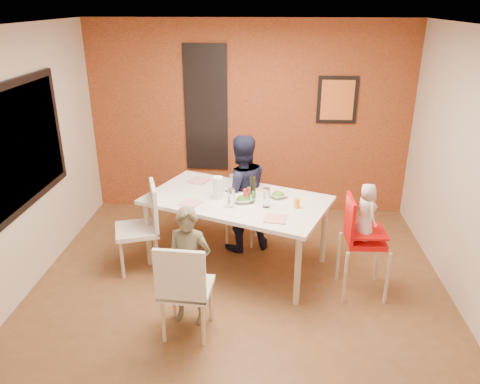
# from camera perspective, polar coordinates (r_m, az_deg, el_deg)

# --- Properties ---
(ground) EXTENTS (4.50, 4.50, 0.00)m
(ground) POSITION_cam_1_polar(r_m,az_deg,el_deg) (5.13, -0.23, -12.21)
(ground) COLOR brown
(ground) RESTS_ON ground
(ceiling) EXTENTS (4.50, 4.50, 0.02)m
(ceiling) POSITION_cam_1_polar(r_m,az_deg,el_deg) (4.22, -0.28, 19.51)
(ceiling) COLOR silver
(ceiling) RESTS_ON wall_back
(wall_back) EXTENTS (4.50, 0.02, 2.70)m
(wall_back) POSITION_cam_1_polar(r_m,az_deg,el_deg) (6.65, 1.12, 8.82)
(wall_back) COLOR beige
(wall_back) RESTS_ON ground
(wall_front) EXTENTS (4.50, 0.02, 2.70)m
(wall_front) POSITION_cam_1_polar(r_m,az_deg,el_deg) (2.53, -3.96, -15.97)
(wall_front) COLOR beige
(wall_front) RESTS_ON ground
(wall_left) EXTENTS (0.02, 4.50, 2.70)m
(wall_left) POSITION_cam_1_polar(r_m,az_deg,el_deg) (5.16, -26.05, 2.44)
(wall_left) COLOR beige
(wall_left) RESTS_ON ground
(wall_right) EXTENTS (0.02, 4.50, 2.70)m
(wall_right) POSITION_cam_1_polar(r_m,az_deg,el_deg) (4.90, 27.04, 1.25)
(wall_right) COLOR beige
(wall_right) RESTS_ON ground
(brick_accent_wall) EXTENTS (4.50, 0.02, 2.70)m
(brick_accent_wall) POSITION_cam_1_polar(r_m,az_deg,el_deg) (6.63, 1.11, 8.78)
(brick_accent_wall) COLOR maroon
(brick_accent_wall) RESTS_ON ground
(picture_window_frame) EXTENTS (0.05, 1.70, 1.30)m
(picture_window_frame) POSITION_cam_1_polar(r_m,az_deg,el_deg) (5.26, -25.11, 5.24)
(picture_window_frame) COLOR black
(picture_window_frame) RESTS_ON wall_left
(picture_window_pane) EXTENTS (0.02, 1.55, 1.15)m
(picture_window_pane) POSITION_cam_1_polar(r_m,az_deg,el_deg) (5.25, -24.97, 5.24)
(picture_window_pane) COLOR black
(picture_window_pane) RESTS_ON wall_left
(glassblock_strip) EXTENTS (0.55, 0.03, 1.70)m
(glassblock_strip) POSITION_cam_1_polar(r_m,az_deg,el_deg) (6.64, -4.15, 10.07)
(glassblock_strip) COLOR silver
(glassblock_strip) RESTS_ON wall_back
(glassblock_surround) EXTENTS (0.60, 0.03, 1.76)m
(glassblock_surround) POSITION_cam_1_polar(r_m,az_deg,el_deg) (6.63, -4.15, 10.06)
(glassblock_surround) COLOR black
(glassblock_surround) RESTS_ON wall_back
(art_print_frame) EXTENTS (0.54, 0.03, 0.64)m
(art_print_frame) POSITION_cam_1_polar(r_m,az_deg,el_deg) (6.60, 11.77, 10.93)
(art_print_frame) COLOR black
(art_print_frame) RESTS_ON wall_back
(art_print_canvas) EXTENTS (0.44, 0.01, 0.54)m
(art_print_canvas) POSITION_cam_1_polar(r_m,az_deg,el_deg) (6.59, 11.79, 10.91)
(art_print_canvas) COLOR orange
(art_print_canvas) RESTS_ON wall_back
(dining_table) EXTENTS (2.27, 1.78, 0.83)m
(dining_table) POSITION_cam_1_polar(r_m,az_deg,el_deg) (5.31, -0.44, -1.52)
(dining_table) COLOR white
(dining_table) RESTS_ON ground
(chair_near) EXTENTS (0.48, 0.48, 0.98)m
(chair_near) POSITION_cam_1_polar(r_m,az_deg,el_deg) (4.28, -6.84, -11.34)
(chair_near) COLOR white
(chair_near) RESTS_ON ground
(chair_far) EXTENTS (0.44, 0.44, 0.84)m
(chair_far) POSITION_cam_1_polar(r_m,az_deg,el_deg) (5.99, 0.36, -1.65)
(chair_far) COLOR silver
(chair_far) RESTS_ON ground
(chair_left) EXTENTS (0.60, 0.60, 1.02)m
(chair_left) POSITION_cam_1_polar(r_m,az_deg,el_deg) (5.43, -11.58, -3.63)
(chair_left) COLOR white
(chair_left) RESTS_ON ground
(high_chair) EXTENTS (0.47, 0.47, 1.09)m
(high_chair) POSITION_cam_1_polar(r_m,az_deg,el_deg) (4.99, 14.47, -5.30)
(high_chair) COLOR red
(high_chair) RESTS_ON ground
(child_near) EXTENTS (0.47, 0.35, 1.19)m
(child_near) POSITION_cam_1_polar(r_m,az_deg,el_deg) (4.46, -6.23, -9.05)
(child_near) COLOR brown
(child_near) RESTS_ON ground
(child_far) EXTENTS (0.86, 0.77, 1.47)m
(child_far) POSITION_cam_1_polar(r_m,az_deg,el_deg) (5.67, 0.11, -0.18)
(child_far) COLOR black
(child_far) RESTS_ON ground
(toddler) EXTENTS (0.27, 0.34, 0.60)m
(toddler) POSITION_cam_1_polar(r_m,az_deg,el_deg) (4.87, 15.15, -2.32)
(toddler) COLOR beige
(toddler) RESTS_ON high_chair
(plate_near_left) EXTENTS (0.26, 0.26, 0.01)m
(plate_near_left) POSITION_cam_1_polar(r_m,az_deg,el_deg) (5.18, -6.02, -1.34)
(plate_near_left) COLOR white
(plate_near_left) RESTS_ON dining_table
(plate_far_mid) EXTENTS (0.26, 0.26, 0.01)m
(plate_far_mid) POSITION_cam_1_polar(r_m,az_deg,el_deg) (5.56, 2.44, 0.50)
(plate_far_mid) COLOR white
(plate_far_mid) RESTS_ON dining_table
(plate_near_right) EXTENTS (0.25, 0.25, 0.01)m
(plate_near_right) POSITION_cam_1_polar(r_m,az_deg,el_deg) (4.80, 4.34, -3.25)
(plate_near_right) COLOR silver
(plate_near_right) RESTS_ON dining_table
(plate_far_left) EXTENTS (0.30, 0.30, 0.01)m
(plate_far_left) POSITION_cam_1_polar(r_m,az_deg,el_deg) (5.80, -5.12, 1.36)
(plate_far_left) COLOR silver
(plate_far_left) RESTS_ON dining_table
(salad_bowl_a) EXTENTS (0.26, 0.26, 0.05)m
(salad_bowl_a) POSITION_cam_1_polar(r_m,az_deg,el_deg) (5.18, 0.39, -0.91)
(salad_bowl_a) COLOR white
(salad_bowl_a) RESTS_ON dining_table
(salad_bowl_b) EXTENTS (0.26, 0.26, 0.05)m
(salad_bowl_b) POSITION_cam_1_polar(r_m,az_deg,el_deg) (5.32, 4.66, -0.41)
(salad_bowl_b) COLOR white
(salad_bowl_b) RESTS_ON dining_table
(wine_bottle) EXTENTS (0.07, 0.07, 0.25)m
(wine_bottle) POSITION_cam_1_polar(r_m,az_deg,el_deg) (5.24, 1.58, 0.51)
(wine_bottle) COLOR black
(wine_bottle) RESTS_ON dining_table
(wine_glass_a) EXTENTS (0.08, 0.08, 0.22)m
(wine_glass_a) POSITION_cam_1_polar(r_m,az_deg,el_deg) (5.02, -1.08, -0.74)
(wine_glass_a) COLOR white
(wine_glass_a) RESTS_ON dining_table
(wine_glass_b) EXTENTS (0.08, 0.08, 0.22)m
(wine_glass_b) POSITION_cam_1_polar(r_m,az_deg,el_deg) (5.03, 3.23, -0.70)
(wine_glass_b) COLOR white
(wine_glass_b) RESTS_ON dining_table
(paper_towel_roll) EXTENTS (0.11, 0.11, 0.26)m
(paper_towel_roll) POSITION_cam_1_polar(r_m,az_deg,el_deg) (5.24, -2.69, 0.50)
(paper_towel_roll) COLOR white
(paper_towel_roll) RESTS_ON dining_table
(condiment_red) EXTENTS (0.04, 0.04, 0.16)m
(condiment_red) POSITION_cam_1_polar(r_m,az_deg,el_deg) (5.15, 0.61, -0.44)
(condiment_red) COLOR red
(condiment_red) RESTS_ON dining_table
(condiment_green) EXTENTS (0.03, 0.03, 0.13)m
(condiment_green) POSITION_cam_1_polar(r_m,az_deg,el_deg) (5.14, 1.62, -0.64)
(condiment_green) COLOR #2B7426
(condiment_green) RESTS_ON dining_table
(condiment_brown) EXTENTS (0.04, 0.04, 0.15)m
(condiment_brown) POSITION_cam_1_polar(r_m,az_deg,el_deg) (5.21, 1.08, -0.22)
(condiment_brown) COLOR brown
(condiment_brown) RESTS_ON dining_table
(sippy_cup) EXTENTS (0.06, 0.06, 0.10)m
(sippy_cup) POSITION_cam_1_polar(r_m,az_deg,el_deg) (5.06, 6.95, -1.39)
(sippy_cup) COLOR orange
(sippy_cup) RESTS_ON dining_table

